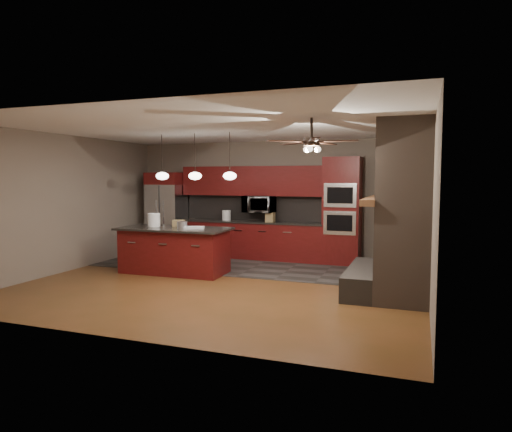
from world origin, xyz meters
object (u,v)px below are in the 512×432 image
at_px(kitchen_island, 174,250).
at_px(counter_bucket, 226,215).
at_px(oven_tower, 342,211).
at_px(microwave, 259,204).
at_px(paint_can, 182,225).
at_px(refrigerator, 167,213).
at_px(counter_box, 270,217).
at_px(paint_tray, 194,228).
at_px(cardboard_box, 179,223).
at_px(white_bucket, 154,220).

height_order(kitchen_island, counter_bucket, counter_bucket).
bearing_deg(oven_tower, counter_bucket, 179.85).
distance_m(microwave, paint_can, 2.39).
distance_m(refrigerator, counter_bucket, 1.61).
bearing_deg(microwave, counter_box, -17.82).
distance_m(paint_can, counter_box, 2.41).
distance_m(paint_tray, cardboard_box, 0.53).
bearing_deg(oven_tower, microwave, 178.34).
xyz_separation_m(kitchen_island, cardboard_box, (-0.01, 0.21, 0.52)).
distance_m(kitchen_island, paint_can, 0.57).
height_order(refrigerator, cardboard_box, refrigerator).
height_order(microwave, cardboard_box, microwave).
xyz_separation_m(refrigerator, paint_can, (1.59, -2.09, -0.04)).
xyz_separation_m(white_bucket, cardboard_box, (0.49, 0.16, -0.07)).
bearing_deg(counter_bucket, oven_tower, -0.15).
distance_m(microwave, counter_bucket, 0.87).
relative_size(microwave, paint_can, 3.56).
bearing_deg(microwave, refrigerator, -176.91).
bearing_deg(white_bucket, oven_tower, 30.26).
bearing_deg(white_bucket, counter_bucket, 70.62).
relative_size(microwave, white_bucket, 2.68).
height_order(counter_bucket, counter_box, counter_bucket).
bearing_deg(paint_can, refrigerator, 127.35).
xyz_separation_m(white_bucket, paint_can, (0.71, -0.10, -0.07)).
bearing_deg(paint_can, white_bucket, 171.85).
relative_size(paint_can, counter_box, 0.94).
relative_size(paint_tray, cardboard_box, 1.83).
distance_m(paint_tray, counter_bucket, 2.14).
bearing_deg(kitchen_island, microwave, 63.08).
bearing_deg(refrigerator, cardboard_box, -53.17).
bearing_deg(paint_tray, microwave, 52.55).
bearing_deg(white_bucket, refrigerator, 113.87).
height_order(oven_tower, paint_tray, oven_tower).
height_order(oven_tower, refrigerator, oven_tower).
relative_size(refrigerator, kitchen_island, 0.91).
relative_size(refrigerator, white_bucket, 7.54).
bearing_deg(white_bucket, paint_can, -8.15).
bearing_deg(paint_can, kitchen_island, 166.35).
xyz_separation_m(microwave, paint_can, (-0.84, -2.22, -0.31)).
xyz_separation_m(oven_tower, microwave, (-1.98, 0.06, 0.11)).
bearing_deg(refrigerator, counter_box, 0.65).
distance_m(kitchen_island, counter_box, 2.53).
height_order(oven_tower, cardboard_box, oven_tower).
xyz_separation_m(paint_tray, counter_box, (0.90, 2.08, 0.07)).
distance_m(oven_tower, kitchen_island, 3.76).
relative_size(refrigerator, paint_tray, 5.23).
relative_size(paint_tray, counter_bucket, 1.65).
height_order(paint_can, counter_box, counter_box).
bearing_deg(cardboard_box, white_bucket, -165.12).
height_order(refrigerator, counter_box, refrigerator).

